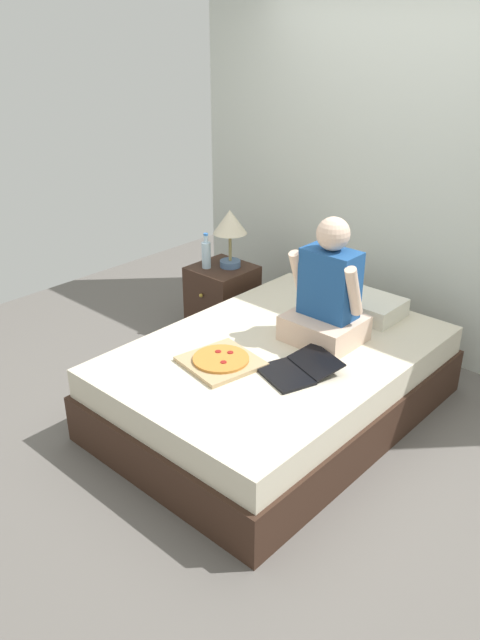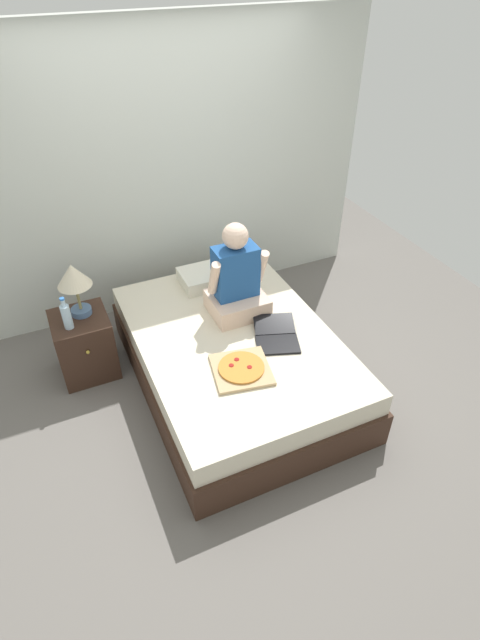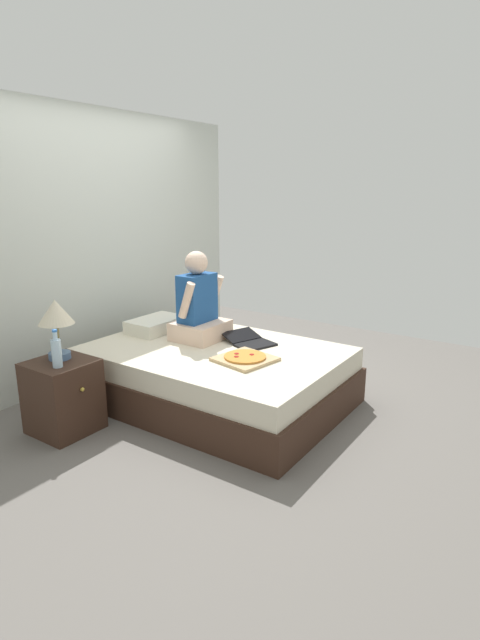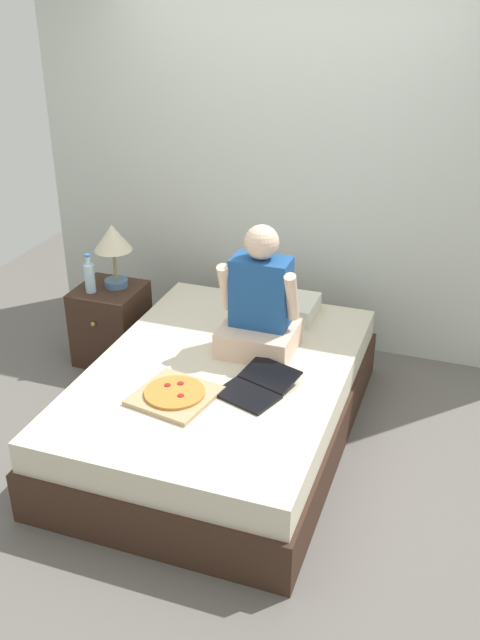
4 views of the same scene
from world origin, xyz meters
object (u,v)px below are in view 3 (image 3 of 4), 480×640
(bed, at_px, (215,375))
(person_seated, at_px, (199,307))
(nightstand_left, at_px, (63,396))
(lamp_on_left_nightstand, at_px, (56,316))
(water_bottle, at_px, (57,352))
(pizza_box, at_px, (245,358))
(laptop, at_px, (251,342))

(bed, relative_size, person_seated, 2.71)
(nightstand_left, relative_size, lamp_on_left_nightstand, 1.22)
(bed, relative_size, water_bottle, 7.65)
(bed, bearing_deg, pizza_box, -106.85)
(bed, xyz_separation_m, laptop, (0.27, -0.18, 0.26))
(bed, xyz_separation_m, water_bottle, (-1.15, 0.53, 0.43))
(nightstand_left, distance_m, pizza_box, 1.40)
(water_bottle, distance_m, pizza_box, 1.38)
(water_bottle, height_order, person_seated, person_seated)
(laptop, height_order, pizza_box, laptop)
(lamp_on_left_nightstand, height_order, person_seated, person_seated)
(bed, height_order, laptop, laptop)
(lamp_on_left_nightstand, relative_size, pizza_box, 0.96)
(nightstand_left, distance_m, lamp_on_left_nightstand, 0.61)
(laptop, bearing_deg, bed, 146.78)
(bed, xyz_separation_m, person_seated, (0.15, 0.29, 0.53))
(laptop, bearing_deg, pizza_box, -152.42)
(nightstand_left, bearing_deg, lamp_on_left_nightstand, 51.37)
(laptop, bearing_deg, person_seated, 105.15)
(laptop, bearing_deg, water_bottle, 153.46)
(lamp_on_left_nightstand, height_order, pizza_box, lamp_on_left_nightstand)
(bed, distance_m, lamp_on_left_nightstand, 1.38)
(laptop, distance_m, pizza_box, 0.44)
(water_bottle, bearing_deg, person_seated, -10.65)
(person_seated, bearing_deg, nightstand_left, 164.64)
(water_bottle, distance_m, laptop, 1.59)
(bed, xyz_separation_m, lamp_on_left_nightstand, (-1.03, 0.67, 0.64))
(water_bottle, bearing_deg, pizza_box, -41.43)
(bed, relative_size, pizza_box, 4.52)
(lamp_on_left_nightstand, bearing_deg, bed, -33.15)
(bed, distance_m, pizza_box, 0.48)
(lamp_on_left_nightstand, relative_size, laptop, 0.91)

